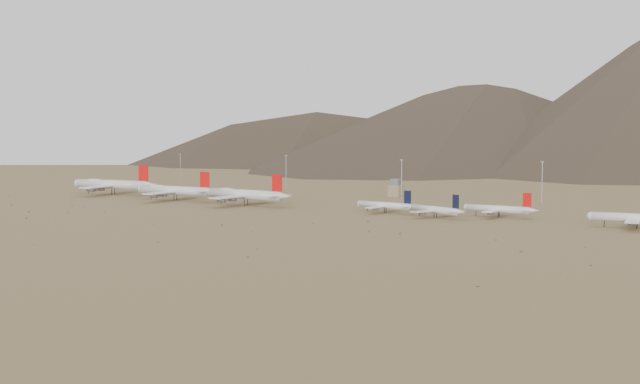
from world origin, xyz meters
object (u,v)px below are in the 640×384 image
Objects in this scene: narrowbody_a at (386,205)px; narrowbody_b at (436,210)px; widebody_west at (112,184)px; control_tower at (396,189)px; widebody_centre at (174,190)px; widebody_east at (245,194)px.

narrowbody_b is (32.84, -6.83, 0.04)m from narrowbody_a.
control_tower is at bearing 17.99° from widebody_west.
narrowbody_a is (216.56, -3.11, -3.01)m from widebody_west.
widebody_centre is 5.30× the size of control_tower.
widebody_west reaches higher than control_tower.
narrowbody_b is (249.40, -9.94, -2.97)m from widebody_west.
widebody_east is (58.21, -1.29, 0.17)m from widebody_centre.
widebody_east is (125.89, -11.25, -0.48)m from widebody_west.
widebody_west is at bearing 167.20° from widebody_centre.
widebody_west is 1.06× the size of widebody_east.
widebody_west reaches higher than widebody_centre.
widebody_centre is 145.74m from control_tower.
widebody_west is 126.40m from widebody_east.
narrowbody_b is 3.09× the size of control_tower.
control_tower is (-75.07, 99.31, 1.14)m from narrowbody_b.
widebody_centre is at bearing -159.05° from narrowbody_b.
widebody_west is 249.62m from narrowbody_b.
widebody_east is 91.07m from narrowbody_a.
widebody_centre is 58.22m from widebody_east.
widebody_east reaches higher than widebody_centre.
control_tower is at bearing 148.03° from narrowbody_b.
narrowbody_b is 124.50m from control_tower.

